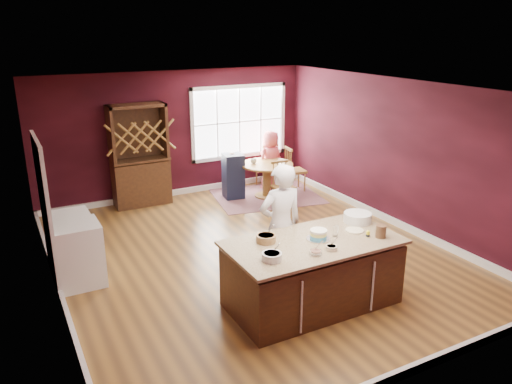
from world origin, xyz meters
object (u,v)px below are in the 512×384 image
dining_table (267,173)px  chair_east (295,169)px  kitchen_island (312,274)px  baker (281,226)px  toddler (228,161)px  dryer (72,240)px  high_chair (233,175)px  chair_south (284,185)px  hutch (140,156)px  seated_woman (271,160)px  washer (79,254)px  chair_north (266,165)px  layer_cake (318,234)px

dining_table → chair_east: bearing=5.8°
kitchen_island → baker: 0.84m
toddler → dryer: size_ratio=0.30×
baker → high_chair: 3.93m
chair_south → high_chair: 1.23m
dryer → toddler: bearing=27.6°
kitchen_island → high_chair: high_chair is taller
toddler → hutch: size_ratio=0.12×
seated_woman → hutch: 2.93m
kitchen_island → high_chair: (0.97, 4.46, 0.07)m
high_chair → washer: 4.35m
baker → chair_north: size_ratio=1.76×
kitchen_island → chair_south: bearing=64.8°
dining_table → hutch: (-2.54, 0.80, 0.52)m
baker → high_chair: baker is taller
dining_table → toddler: size_ratio=4.34×
chair_north → chair_east: bearing=121.0°
layer_cake → chair_north: bearing=68.3°
washer → layer_cake: bearing=-36.4°
baker → chair_north: 4.70m
layer_cake → hutch: bearing=101.2°
dining_table → chair_south: bearing=-92.8°
chair_north → toddler: size_ratio=3.93×
hutch → dining_table: bearing=-17.6°
dining_table → chair_north: size_ratio=1.11×
chair_north → high_chair: (-1.05, -0.42, -0.00)m
chair_east → high_chair: bearing=89.4°
dining_table → washer: (-4.28, -2.14, -0.07)m
dining_table → dryer: dryer is taller
dining_table → baker: size_ratio=0.63×
dining_table → high_chair: bearing=156.9°
chair_north → hutch: 2.96m
kitchen_island → seated_woman: (1.99, 4.63, 0.24)m
kitchen_island → chair_south: size_ratio=2.34×
kitchen_island → seated_woman: seated_woman is taller
high_chair → toddler: bearing=149.4°
layer_cake → toddler: layer_cake is taller
kitchen_island → high_chair: bearing=77.7°
chair_south → washer: (-4.24, -1.37, -0.02)m
dining_table → chair_north: bearing=61.8°
chair_south → washer: bearing=-161.0°
high_chair → washer: high_chair is taller
layer_cake → high_chair: 4.55m
chair_south → layer_cake: bearing=-113.0°
dining_table → kitchen_island: bearing=-111.5°
chair_east → chair_north: bearing=40.4°
dining_table → washer: washer is taller
kitchen_island → chair_north: chair_north is taller
chair_north → hutch: hutch is taller
chair_south → dryer: bearing=-169.1°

